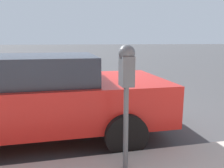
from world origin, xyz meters
name	(u,v)px	position (x,y,z in m)	size (l,w,h in m)	color
ground_plane	(76,114)	(0.00, 0.00, 0.00)	(220.00, 220.00, 0.00)	#424244
parking_meter	(126,76)	(-2.57, -0.47, 1.27)	(0.21, 0.19, 1.50)	#4C5156
car_red	(25,94)	(-1.07, 0.89, 0.77)	(2.17, 4.78, 1.43)	#B21E19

